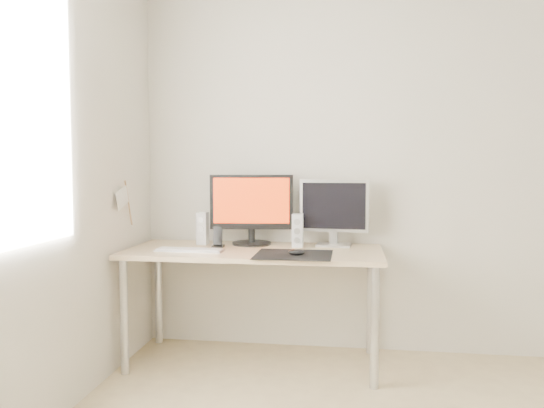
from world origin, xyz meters
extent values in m
plane|color=silver|center=(0.00, 1.75, 1.25)|extent=(3.50, 0.00, 3.50)
cube|color=black|center=(-0.66, 1.21, 0.73)|extent=(0.45, 0.40, 0.00)
ellipsoid|color=black|center=(-0.64, 1.18, 0.75)|extent=(0.10, 0.06, 0.04)
cube|color=#D1B587|center=(-0.93, 1.38, 0.71)|extent=(1.60, 0.70, 0.03)
cylinder|color=silver|center=(-1.67, 1.09, 0.35)|extent=(0.05, 0.05, 0.70)
cylinder|color=silver|center=(-0.19, 1.09, 0.35)|extent=(0.05, 0.05, 0.70)
cylinder|color=silver|center=(-1.67, 1.67, 0.35)|extent=(0.05, 0.05, 0.70)
cylinder|color=silver|center=(-0.19, 1.67, 0.35)|extent=(0.05, 0.05, 0.70)
cylinder|color=black|center=(-0.98, 1.58, 0.74)|extent=(0.28, 0.28, 0.02)
cylinder|color=black|center=(-0.98, 1.58, 0.81)|extent=(0.05, 0.05, 0.12)
cube|color=black|center=(-0.98, 1.57, 1.02)|extent=(0.55, 0.10, 0.36)
cube|color=#E1450B|center=(-0.98, 1.55, 1.03)|extent=(0.50, 0.05, 0.30)
cube|color=silver|center=(-0.44, 1.59, 0.74)|extent=(0.23, 0.18, 0.01)
cube|color=#ACACAE|center=(-0.44, 1.59, 0.80)|extent=(0.05, 0.04, 0.10)
cube|color=#B3B3B6|center=(-0.44, 1.59, 0.99)|extent=(0.45, 0.08, 0.34)
cube|color=black|center=(-0.44, 1.57, 0.99)|extent=(0.41, 0.04, 0.30)
cube|color=silver|center=(-1.31, 1.55, 0.84)|extent=(0.07, 0.08, 0.22)
cylinder|color=silver|center=(-1.31, 1.51, 0.78)|extent=(0.04, 0.01, 0.04)
cylinder|color=#AAAAAC|center=(-1.31, 1.51, 0.84)|extent=(0.04, 0.01, 0.04)
cylinder|color=#A9A9AB|center=(-1.31, 1.51, 0.90)|extent=(0.04, 0.01, 0.04)
cube|color=white|center=(-0.67, 1.52, 0.84)|extent=(0.07, 0.08, 0.22)
cylinder|color=silver|center=(-0.67, 1.48, 0.78)|extent=(0.04, 0.01, 0.04)
cylinder|color=#B2B2B4|center=(-0.67, 1.48, 0.84)|extent=(0.04, 0.01, 0.04)
cylinder|color=silver|center=(-0.67, 1.48, 0.90)|extent=(0.04, 0.01, 0.04)
cube|color=#BABABC|center=(-1.31, 1.25, 0.73)|extent=(0.42, 0.13, 0.01)
cube|color=white|center=(-1.31, 1.25, 0.74)|extent=(0.40, 0.12, 0.01)
cube|color=black|center=(-1.17, 1.43, 0.74)|extent=(0.07, 0.06, 0.02)
cube|color=black|center=(-1.17, 1.43, 0.80)|extent=(0.06, 0.03, 0.12)
cylinder|color=#A57F54|center=(-1.72, 1.30, 1.02)|extent=(0.01, 0.10, 0.29)
cube|color=white|center=(-1.72, 1.21, 1.06)|extent=(0.00, 0.19, 0.15)
camera|label=1|loc=(-0.34, -1.87, 1.25)|focal=35.00mm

